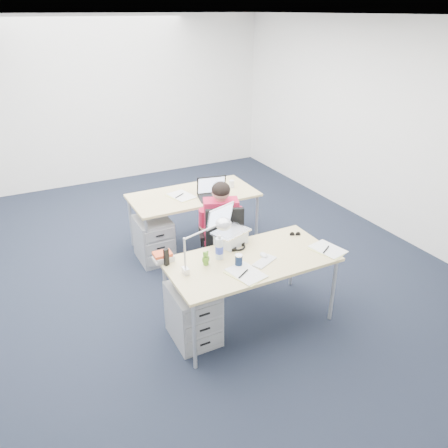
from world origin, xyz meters
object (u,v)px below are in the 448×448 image
at_px(desk_near, 251,263).
at_px(desk_lamp, 200,246).
at_px(bear_figurine, 206,258).
at_px(computer_mouse, 264,255).
at_px(silver_laptop, 231,227).
at_px(water_bottle, 219,247).
at_px(sunglasses, 295,234).
at_px(wireless_keyboard, 264,261).
at_px(headphones, 237,246).
at_px(cordless_phone, 166,257).
at_px(dark_laptop, 214,188).
at_px(drawer_pedestal_far, 154,239).
at_px(drawer_pedestal_near, 193,314).
at_px(office_chair, 222,259).
at_px(far_cup, 232,184).
at_px(seated_person, 220,228).
at_px(book_stack, 163,257).
at_px(can_koozie, 239,260).
at_px(desk_far, 193,198).

bearing_deg(desk_near, desk_lamp, 175.12).
bearing_deg(bear_figurine, computer_mouse, -3.64).
distance_m(silver_laptop, computer_mouse, 0.44).
distance_m(water_bottle, sunglasses, 0.92).
bearing_deg(desk_lamp, desk_near, 16.87).
distance_m(wireless_keyboard, sunglasses, 0.65).
bearing_deg(headphones, cordless_phone, 154.86).
relative_size(sunglasses, dark_laptop, 0.31).
bearing_deg(sunglasses, computer_mouse, -133.05).
bearing_deg(desk_lamp, water_bottle, 44.55).
distance_m(drawer_pedestal_far, desk_lamp, 1.72).
bearing_deg(silver_laptop, sunglasses, -31.99).
distance_m(drawer_pedestal_near, wireless_keyboard, 0.83).
bearing_deg(water_bottle, office_chair, 60.86).
bearing_deg(far_cup, wireless_keyboard, -108.75).
distance_m(seated_person, computer_mouse, 0.98).
xyz_separation_m(desk_near, seated_person, (0.14, 0.95, -0.08)).
xyz_separation_m(office_chair, drawer_pedestal_near, (-0.69, -0.76, -0.01)).
bearing_deg(book_stack, water_bottle, -22.93).
xyz_separation_m(desk_near, cordless_phone, (-0.75, 0.26, 0.13)).
bearing_deg(can_koozie, headphones, 63.22).
height_order(can_koozie, sunglasses, can_koozie).
relative_size(computer_mouse, book_stack, 0.56).
relative_size(wireless_keyboard, desk_lamp, 0.54).
xyz_separation_m(can_koozie, cordless_phone, (-0.59, 0.31, 0.03)).
xyz_separation_m(seated_person, drawer_pedestal_near, (-0.74, -0.92, -0.33)).
bearing_deg(silver_laptop, office_chair, 54.43).
bearing_deg(seated_person, desk_lamp, -104.77).
relative_size(desk_near, far_cup, 16.37).
relative_size(office_chair, seated_person, 0.83).
distance_m(can_koozie, sunglasses, 0.85).
bearing_deg(water_bottle, computer_mouse, -23.19).
bearing_deg(far_cup, drawer_pedestal_near, -127.65).
xyz_separation_m(silver_laptop, bear_figurine, (-0.39, -0.25, -0.12)).
bearing_deg(drawer_pedestal_far, wireless_keyboard, -72.91).
height_order(computer_mouse, desk_lamp, desk_lamp).
bearing_deg(far_cup, desk_far, 178.50).
height_order(can_koozie, water_bottle, water_bottle).
distance_m(seated_person, cordless_phone, 1.15).
bearing_deg(dark_laptop, office_chair, -97.36).
bearing_deg(dark_laptop, seated_person, -97.91).
bearing_deg(dark_laptop, headphones, -94.07).
distance_m(sunglasses, far_cup, 1.51).
relative_size(seated_person, drawer_pedestal_near, 2.19).
relative_size(drawer_pedestal_near, book_stack, 3.03).
distance_m(desk_far, water_bottle, 1.64).
relative_size(computer_mouse, water_bottle, 0.42).
relative_size(wireless_keyboard, can_koozie, 2.31).
bearing_deg(desk_far, dark_laptop, -54.38).
bearing_deg(far_cup, office_chair, -123.19).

